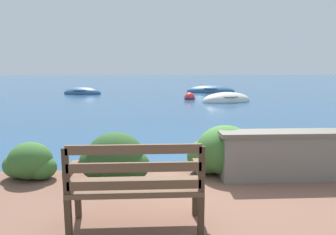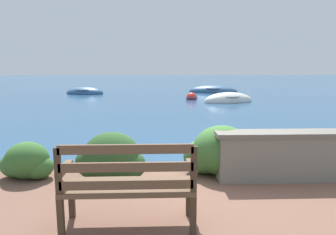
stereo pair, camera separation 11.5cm
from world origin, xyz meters
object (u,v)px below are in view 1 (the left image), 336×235
object	(u,v)px
rowboat_nearest	(226,100)
mooring_buoy	(190,98)
rowboat_mid	(82,93)
rowboat_far	(211,91)
park_bench	(136,183)

from	to	relation	value
rowboat_nearest	mooring_buoy	xyz separation A→B (m)	(-1.62, 1.08, 0.02)
rowboat_mid	rowboat_far	xyz separation A→B (m)	(7.71, 0.66, 0.00)
park_bench	rowboat_far	size ratio (longest dim) A/B	0.43
rowboat_nearest	rowboat_mid	size ratio (longest dim) A/B	1.08
rowboat_far	rowboat_nearest	bearing A→B (deg)	100.95
rowboat_nearest	rowboat_mid	bearing A→B (deg)	137.65
rowboat_nearest	rowboat_far	bearing A→B (deg)	74.84
rowboat_far	mooring_buoy	world-z (taller)	rowboat_far
rowboat_nearest	park_bench	bearing A→B (deg)	-120.79
rowboat_far	mooring_buoy	size ratio (longest dim) A/B	5.39
mooring_buoy	rowboat_nearest	bearing A→B (deg)	-33.62
park_bench	rowboat_nearest	distance (m)	12.66
park_bench	mooring_buoy	distance (m)	13.34
park_bench	rowboat_far	distance (m)	17.33
rowboat_nearest	rowboat_far	size ratio (longest dim) A/B	0.82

